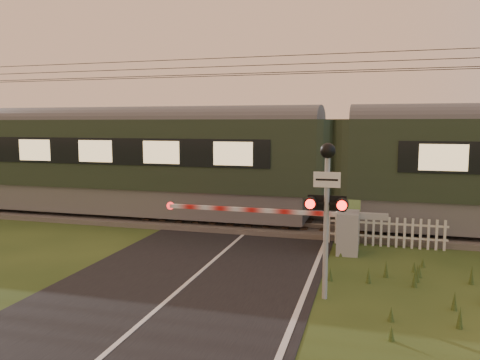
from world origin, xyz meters
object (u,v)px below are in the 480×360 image
(boom_gate, at_px, (338,230))
(crossing_signal, at_px, (327,193))
(train, at_px, (335,165))
(picket_fence, at_px, (385,232))

(boom_gate, relative_size, crossing_signal, 2.03)
(boom_gate, bearing_deg, train, 96.86)
(boom_gate, height_order, picket_fence, boom_gate)
(boom_gate, bearing_deg, picket_fence, 37.22)
(train, distance_m, boom_gate, 3.35)
(boom_gate, xyz_separation_m, picket_fence, (1.33, 1.01, -0.21))
(train, height_order, picket_fence, train)
(crossing_signal, relative_size, picket_fence, 0.93)
(crossing_signal, height_order, picket_fence, crossing_signal)
(boom_gate, distance_m, picket_fence, 1.69)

